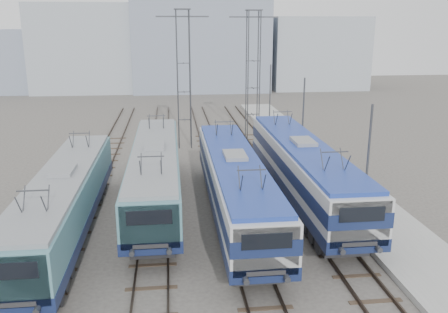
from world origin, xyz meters
TOP-DOWN VIEW (x-y plane):
  - ground at (0.00, 0.00)m, footprint 160.00×160.00m
  - platform at (10.20, 8.00)m, footprint 4.00×70.00m
  - locomotive_far_left at (-6.75, 3.44)m, footprint 2.73×17.24m
  - locomotive_center_left at (-2.25, 7.63)m, footprint 2.83×17.88m
  - locomotive_center_right at (2.25, 4.88)m, footprint 2.84×17.99m
  - locomotive_far_right at (6.75, 7.08)m, footprint 2.94×18.59m
  - catenary_tower_west at (0.00, 22.00)m, footprint 4.50×1.20m
  - catenary_tower_east at (6.50, 24.00)m, footprint 4.50×1.20m
  - mast_front at (8.60, 2.00)m, footprint 0.12×0.12m
  - mast_mid at (8.60, 14.00)m, footprint 0.12×0.12m
  - mast_rear at (8.60, 26.00)m, footprint 0.12×0.12m
  - safety_cone at (9.04, 1.79)m, footprint 0.29×0.29m
  - building_west at (-14.00, 62.00)m, footprint 18.00×12.00m
  - building_center at (4.00, 62.00)m, footprint 22.00×14.00m
  - building_east at (24.00, 62.00)m, footprint 16.00×12.00m

SIDE VIEW (x-z plane):
  - ground at x=0.00m, z-range 0.00..0.00m
  - platform at x=10.20m, z-range 0.00..0.30m
  - safety_cone at x=9.04m, z-range 0.30..0.82m
  - locomotive_far_left at x=-6.75m, z-range 0.53..3.78m
  - locomotive_center_left at x=-2.25m, z-range 0.55..3.91m
  - locomotive_center_right at x=2.25m, z-range 0.61..3.99m
  - locomotive_far_right at x=6.75m, z-range 0.62..4.12m
  - mast_front at x=8.60m, z-range 0.00..7.00m
  - mast_mid at x=8.60m, z-range 0.00..7.00m
  - mast_rear at x=8.60m, z-range 0.00..7.00m
  - building_east at x=24.00m, z-range 0.00..12.00m
  - catenary_tower_west at x=0.00m, z-range 0.64..12.64m
  - catenary_tower_east at x=6.50m, z-range 0.64..12.64m
  - building_west at x=-14.00m, z-range 0.00..14.00m
  - building_center at x=4.00m, z-range 0.00..18.00m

